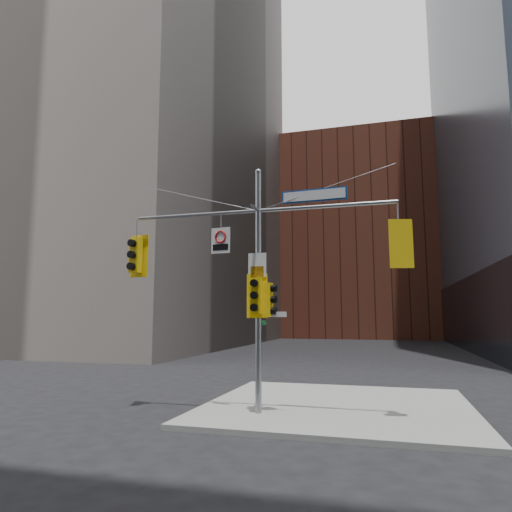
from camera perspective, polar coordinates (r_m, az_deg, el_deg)
The scene contains 14 objects.
ground at distance 11.79m, azimuth -2.53°, elevation -21.58°, with size 160.00×160.00×0.00m, color black.
sidewalk_corner at distance 15.20m, azimuth 10.15°, elevation -18.00°, with size 8.00×8.00×0.15m, color gray.
tower_nw at distance 64.94m, azimuth -18.78°, elevation 27.76°, with size 36.00×36.00×80.00m, color gray.
brick_midrise at distance 69.84m, azimuth 12.93°, elevation 1.81°, with size 26.00×20.00×28.00m, color brown.
signal_assembly at distance 13.44m, azimuth 0.29°, elevation -0.90°, with size 8.00×0.80×7.30m.
traffic_light_west_arm at distance 15.13m, azimuth -14.80°, elevation 0.06°, with size 0.66×0.55×1.38m.
traffic_light_east_arm at distance 12.99m, azimuth 17.47°, elevation 1.38°, with size 0.62×0.58×1.33m.
traffic_light_pole_side at distance 13.27m, azimuth 1.64°, elevation -5.48°, with size 0.40×0.34×0.98m.
traffic_light_pole_front at distance 13.10m, azimuth -0.03°, elevation -4.97°, with size 0.61×0.49×1.28m.
street_sign_blade at distance 13.45m, azimuth 7.25°, elevation 7.54°, with size 1.94×0.15×0.38m.
regulatory_sign_arm at distance 13.89m, azimuth -4.44°, elevation 2.06°, with size 0.63×0.13×0.79m.
regulatory_sign_pole at distance 13.32m, azimuth 0.16°, elevation -1.22°, with size 0.54×0.04×0.71m.
street_blade_ew at distance 13.24m, azimuth 2.19°, elevation -7.30°, with size 0.77×0.05×0.15m.
street_blade_ns at distance 13.79m, azimuth 0.82°, elevation -8.33°, with size 0.05×0.70×0.14m.
Camera 1 is at (3.64, -10.85, 2.86)m, focal length 32.00 mm.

